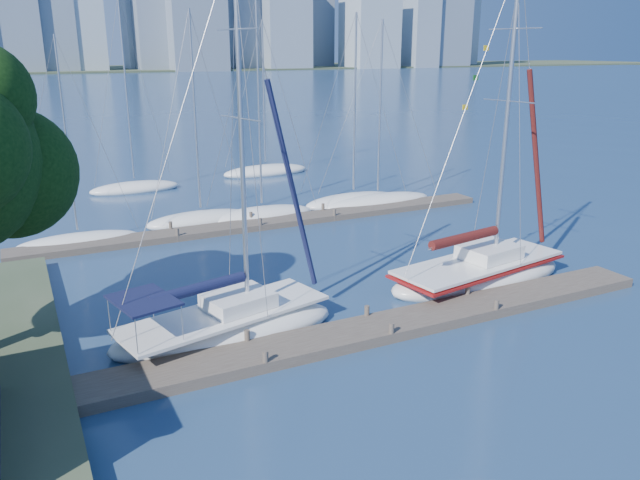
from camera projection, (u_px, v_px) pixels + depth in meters
name	position (u px, v px, depth m)	size (l,w,h in m)	color
ground	(378.00, 333.00, 23.98)	(700.00, 700.00, 0.00)	navy
near_dock	(379.00, 329.00, 23.92)	(26.00, 2.00, 0.40)	#483D35
far_dock	(271.00, 223.00, 38.48)	(30.00, 1.80, 0.36)	#483D35
far_shore	(29.00, 71.00, 298.17)	(800.00, 100.00, 1.50)	#38472D
sailboat_navy	(225.00, 309.00, 23.37)	(9.13, 4.79, 14.58)	white
sailboat_maroon	(480.00, 261.00, 28.79)	(9.74, 4.52, 14.82)	white
bg_boat_0	(79.00, 240.00, 34.77)	(6.85, 3.90, 11.48)	white
bg_boat_1	(201.00, 219.00, 38.87)	(7.23, 4.39, 13.01)	white
bg_boat_2	(262.00, 214.00, 39.95)	(7.30, 4.43, 13.63)	white
bg_boat_3	(353.00, 201.00, 43.46)	(7.66, 5.18, 13.08)	white
bg_boat_4	(378.00, 201.00, 43.45)	(8.70, 4.71, 12.63)	white
bg_boat_6	(135.00, 188.00, 47.63)	(7.04, 4.77, 14.43)	white
bg_boat_7	(266.00, 171.00, 54.02)	(7.87, 3.40, 13.09)	white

